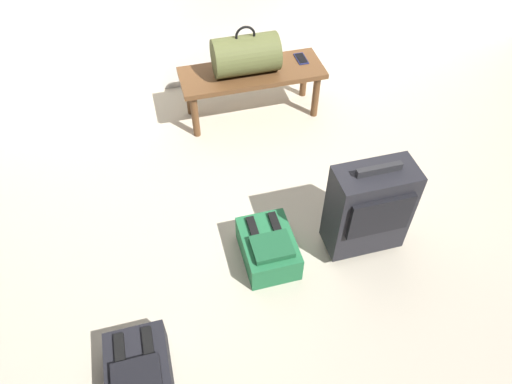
% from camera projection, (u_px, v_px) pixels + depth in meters
% --- Properties ---
extents(ground_plane, '(6.60, 6.60, 0.00)m').
position_uv_depth(ground_plane, '(257.00, 230.00, 2.78)').
color(ground_plane, '#B2A893').
extents(bench, '(1.00, 0.36, 0.37)m').
position_uv_depth(bench, '(252.00, 78.00, 3.28)').
color(bench, brown).
rests_on(bench, ground).
extents(duffel_bag_olive, '(0.44, 0.26, 0.34)m').
position_uv_depth(duffel_bag_olive, '(246.00, 55.00, 3.13)').
color(duffel_bag_olive, '#51562D').
rests_on(duffel_bag_olive, bench).
extents(cell_phone, '(0.07, 0.14, 0.01)m').
position_uv_depth(cell_phone, '(301.00, 59.00, 3.33)').
color(cell_phone, '#191E4C').
rests_on(cell_phone, bench).
extents(suitcase_upright_charcoal, '(0.42, 0.23, 0.63)m').
position_uv_depth(suitcase_upright_charcoal, '(369.00, 209.00, 2.46)').
color(suitcase_upright_charcoal, black).
rests_on(suitcase_upright_charcoal, ground).
extents(backpack_green, '(0.28, 0.38, 0.21)m').
position_uv_depth(backpack_green, '(268.00, 248.00, 2.58)').
color(backpack_green, '#1E6038').
rests_on(backpack_green, ground).
extents(backpack_dark, '(0.28, 0.38, 0.21)m').
position_uv_depth(backpack_dark, '(139.00, 373.00, 2.12)').
color(backpack_dark, black).
rests_on(backpack_dark, ground).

